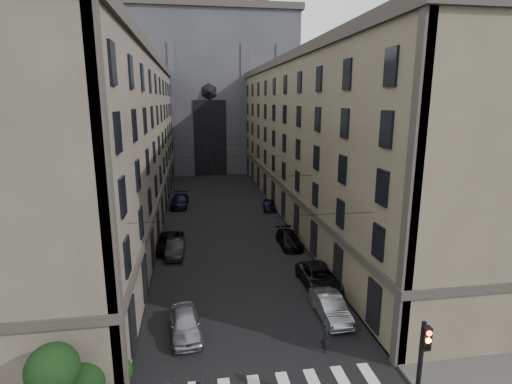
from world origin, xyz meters
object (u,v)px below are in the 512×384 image
car_right_midnear (319,277)px  car_right_midfar (289,239)px  gothic_tower (206,81)px  traffic_light_right (421,365)px  car_right_far (269,205)px  car_left_midnear (175,248)px  pedestrian (325,336)px  car_left_midfar (169,242)px  car_right_near (330,307)px  car_left_far (180,201)px  car_left_near (185,324)px

car_right_midnear → car_right_midfar: size_ratio=1.14×
gothic_tower → car_right_midnear: (5.81, -59.15, -17.04)m
traffic_light_right → car_right_far: 36.24m
car_left_midnear → pedestrian: pedestrian is taller
car_left_midfar → car_right_midfar: (11.58, -1.03, -0.02)m
car_right_near → car_right_midfar: (0.47, 13.28, -0.05)m
gothic_tower → car_left_far: 37.93m
car_left_near → car_right_far: (10.40, 27.19, -0.10)m
car_right_far → pedestrian: bearing=-87.6°
gothic_tower → car_right_far: gothic_tower is taller
car_right_near → car_right_far: 26.66m
car_left_midfar → car_left_midnear: bearing=-60.8°
car_left_midfar → traffic_light_right: bearing=-56.6°
gothic_tower → car_left_midfar: size_ratio=11.35×
traffic_light_right → car_right_far: traffic_light_right is taller
car_right_midnear → car_left_far: bearing=112.6°
car_right_midnear → car_right_far: (0.39, 22.25, -0.10)m
gothic_tower → car_right_midfar: gothic_tower is taller
car_left_midfar → car_right_far: car_left_midfar is taller
car_left_midnear → car_right_midnear: size_ratio=0.83×
traffic_light_right → car_left_midnear: 24.68m
car_right_midnear → gothic_tower: bearing=94.8°
gothic_tower → car_right_far: (6.20, -36.90, -17.14)m
car_right_far → car_right_midnear: bearing=-83.8°
car_right_midnear → pedestrian: bearing=-106.3°
car_left_midnear → car_right_midfar: car_left_midnear is taller
gothic_tower → car_left_midfar: 52.46m
car_left_far → car_right_midnear: size_ratio=1.02×
car_left_far → gothic_tower: bearing=84.6°
traffic_light_right → car_left_far: traffic_light_right is taller
car_left_far → car_right_midnear: bearing=-63.0°
car_right_midfar → car_right_midnear: bearing=-89.3°
car_left_far → traffic_light_right: bearing=-71.0°
car_left_far → car_right_far: size_ratio=1.43×
car_left_midfar → car_left_far: bearing=95.1°
car_left_midnear → car_right_far: (11.45, 14.11, -0.08)m
car_left_midfar → car_right_near: 18.11m
car_right_midnear → car_right_midfar: 8.89m
gothic_tower → pedestrian: (3.65, -66.96, -16.88)m
car_right_midfar → pedestrian: pedestrian is taller
car_left_near → car_right_midnear: bearing=20.6°
car_left_midnear → car_left_far: (-0.06, 17.52, 0.06)m
traffic_light_right → car_left_near: bearing=137.6°
car_left_near → car_right_midfar: car_left_near is taller
car_left_midnear → car_right_near: bearing=-48.6°
traffic_light_right → car_right_near: traffic_light_right is taller
traffic_light_right → car_right_midnear: bearing=89.1°
car_right_near → car_right_far: (1.04, 26.64, -0.09)m
car_right_far → pedestrian: (-2.55, -30.06, 0.26)m
car_left_near → pedestrian: pedestrian is taller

